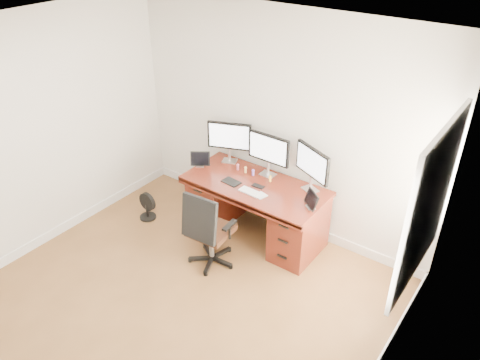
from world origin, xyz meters
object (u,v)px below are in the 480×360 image
Objects in this scene: floor_fan at (147,206)px; monitor_center at (269,150)px; office_chair at (209,241)px; desk at (256,207)px; keyboard at (250,192)px.

monitor_center reaches higher than floor_fan.
desk is at bearing 76.87° from office_chair.
keyboard is at bearing -74.53° from desk.
office_chair reaches higher than keyboard.
floor_fan is 1.55m from keyboard.
office_chair is at bearing -105.14° from keyboard.
floor_fan is at bearing -157.75° from desk.
floor_fan is at bearing 165.79° from office_chair.
office_chair is 1.25m from floor_fan.
keyboard is at bearing 67.81° from office_chair.
office_chair is 2.62× the size of floor_fan.
desk is at bearing -88.84° from monitor_center.
monitor_center reaches higher than keyboard.
desk is 0.42m from keyboard.
desk is 0.72m from monitor_center.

